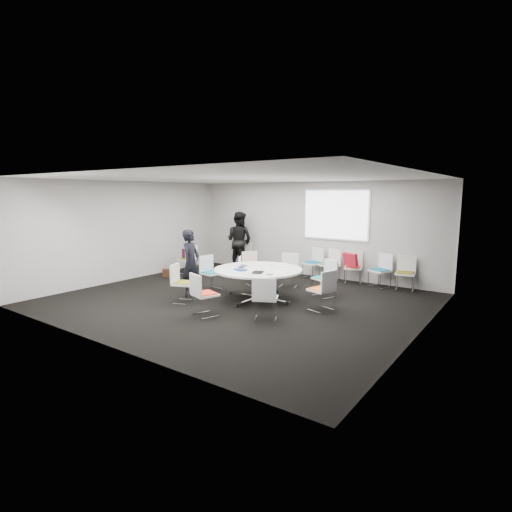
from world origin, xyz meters
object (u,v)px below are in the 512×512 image
Objects in this scene: chair_ring_b at (324,285)px; chair_back_b at (330,271)px; chair_ring_h at (265,307)px; brown_bag at (169,273)px; cup at (270,265)px; chair_ring_a at (321,298)px; laptop at (244,266)px; chair_ring_d at (253,274)px; conference_table at (258,278)px; person_main at (191,263)px; chair_back_c at (353,274)px; chair_ring_c at (288,277)px; chair_person_back at (242,260)px; chair_ring_e at (212,279)px; chair_back_d at (380,277)px; chair_ring_g at (205,303)px; chair_back_e at (405,280)px; person_back at (239,241)px; chair_back_a at (313,269)px; chair_spare_left at (188,265)px; chair_ring_f at (183,291)px; maroon_bag at (187,254)px.

chair_ring_b and chair_back_b have the same top height.
chair_ring_h is 2.44× the size of brown_bag.
chair_ring_b reaches higher than cup.
laptop is (-2.01, -0.06, 0.47)m from chair_ring_a.
brown_bag is at bearing -48.99° from chair_ring_d.
person_main reaches higher than conference_table.
laptop is at bearing 45.08° from chair_back_c.
chair_ring_c is 0.55× the size of person_main.
laptop is at bearing 125.09° from chair_person_back.
chair_ring_e is at bearing 177.56° from conference_table.
chair_back_b is at bearing -45.57° from person_main.
chair_ring_h is at bearing 100.76° from chair_back_d.
chair_ring_g and chair_back_e have the same top height.
person_back reaches higher than chair_ring_d.
chair_ring_g is 4.10m from brown_bag.
chair_person_back is (-2.60, 0.00, 0.00)m from chair_back_a.
laptop is (-0.40, -0.01, 0.23)m from conference_table.
chair_ring_g is 2.57× the size of laptop.
chair_ring_c and chair_spare_left have the same top height.
chair_back_d reaches higher than cup.
chair_ring_f is 1.52m from laptop.
conference_table is 2.31× the size of chair_back_d.
person_back is at bearing 87.30° from chair_person_back.
chair_back_e is (1.40, 1.75, 0.00)m from chair_ring_b.
brown_bag is (-3.61, 0.53, -0.40)m from conference_table.
chair_ring_e is at bearing 30.05° from chair_back_c.
person_main is at bearing 141.32° from chair_ring_h.
chair_ring_b is 2.57× the size of laptop.
chair_ring_e is 1.00× the size of chair_back_c.
chair_person_back is at bearing 17.99° from chair_back_a.
chair_back_d is (0.75, -0.00, 0.00)m from chair_back_c.
chair_person_back is at bearing 68.30° from brown_bag.
chair_ring_d is (-1.04, 1.23, -0.24)m from conference_table.
chair_ring_a is at bearing 82.34° from chair_back_c.
chair_ring_a is 2.88m from chair_back_c.
chair_ring_e is 2.20× the size of maroon_bag.
chair_back_d is (2.95, 1.65, 0.00)m from chair_ring_d.
person_main is 0.86× the size of person_back.
person_back is at bearing 3.12° from person_main.
chair_back_a is at bearing 159.39° from chair_ring_e.
chair_back_a reaches higher than brown_bag.
chair_back_b is 1.43m from chair_back_d.
conference_table is 2.31× the size of chair_back_c.
chair_ring_b is 2.14m from chair_back_a.
maroon_bag is at bearing 40.16° from chair_back_b.
chair_ring_a is at bearing -5.30° from brown_bag.
chair_ring_a reaches higher than laptop.
chair_back_c is 9.78× the size of cup.
brown_bag is at bearing -177.97° from chair_spare_left.
chair_ring_b and chair_spare_left have the same top height.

